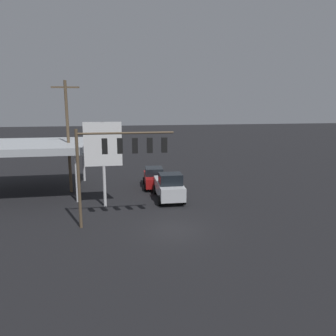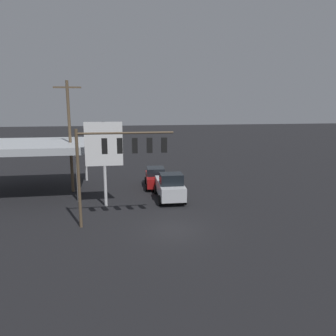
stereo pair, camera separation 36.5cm
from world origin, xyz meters
The scene contains 7 objects.
ground_plane centered at (0.00, 0.00, 0.00)m, with size 200.00×200.00×0.00m, color black.
traffic_signal_assembly centered at (3.27, -1.40, 4.95)m, with size 6.30×0.43×6.51m.
utility_pole centered at (7.58, -10.65, 5.31)m, with size 2.40×0.26×10.05m.
gas_station_canopy centered at (11.66, -11.19, 4.25)m, with size 11.14×8.87×4.59m.
price_sign centered at (4.43, -5.69, 4.77)m, with size 2.89×0.27×6.68m.
pickup_parked centered at (-0.93, -6.76, 1.11)m, with size 2.34×5.24×2.40m.
sedan_far centered at (-0.22, -11.14, 0.95)m, with size 2.26×4.50×1.93m.
Camera 1 is at (3.85, 19.79, 8.12)m, focal length 35.00 mm.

